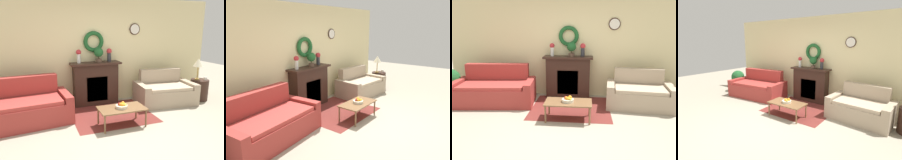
# 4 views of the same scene
# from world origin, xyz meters

# --- Properties ---
(ground_plane) EXTENTS (16.00, 16.00, 0.00)m
(ground_plane) POSITION_xyz_m (0.00, 0.00, 0.00)
(ground_plane) COLOR #9E937F
(floor_rug) EXTENTS (1.80, 1.62, 0.01)m
(floor_rug) POSITION_xyz_m (0.05, 1.34, 0.00)
(floor_rug) COLOR maroon
(floor_rug) RESTS_ON ground_plane
(wall_back) EXTENTS (6.80, 0.17, 2.70)m
(wall_back) POSITION_xyz_m (0.00, 2.36, 1.36)
(wall_back) COLOR beige
(wall_back) RESTS_ON ground_plane
(fireplace) EXTENTS (1.27, 0.41, 1.10)m
(fireplace) POSITION_xyz_m (-0.08, 2.15, 0.56)
(fireplace) COLOR #331E16
(fireplace) RESTS_ON ground_plane
(couch_left) EXTENTS (2.01, 1.16, 0.93)m
(couch_left) POSITION_xyz_m (-1.84, 1.51, 0.32)
(couch_left) COLOR #9E332D
(couch_left) RESTS_ON ground_plane
(loveseat_right) EXTENTS (1.58, 1.05, 0.86)m
(loveseat_right) POSITION_xyz_m (1.65, 1.62, 0.30)
(loveseat_right) COLOR tan
(loveseat_right) RESTS_ON ground_plane
(coffee_table) EXTENTS (0.95, 0.52, 0.38)m
(coffee_table) POSITION_xyz_m (0.05, 0.69, 0.34)
(coffee_table) COLOR brown
(coffee_table) RESTS_ON ground_plane
(fruit_bowl) EXTENTS (0.24, 0.24, 0.12)m
(fruit_bowl) POSITION_xyz_m (0.04, 0.68, 0.43)
(fruit_bowl) COLOR beige
(fruit_bowl) RESTS_ON coffee_table
(side_table_by_loveseat) EXTENTS (0.48, 0.48, 0.57)m
(side_table_by_loveseat) POSITION_xyz_m (2.70, 1.50, 0.28)
(side_table_by_loveseat) COLOR #331E16
(side_table_by_loveseat) RESTS_ON ground_plane
(table_lamp) EXTENTS (0.27, 0.27, 0.58)m
(table_lamp) POSITION_xyz_m (2.64, 1.55, 1.02)
(table_lamp) COLOR #B28E42
(table_lamp) RESTS_ON side_table_by_loveseat
(mug) EXTENTS (0.09, 0.09, 0.08)m
(mug) POSITION_xyz_m (2.80, 1.42, 0.61)
(mug) COLOR silver
(mug) RESTS_ON side_table_by_loveseat
(vase_on_mantel_left) EXTENTS (0.13, 0.13, 0.33)m
(vase_on_mantel_left) POSITION_xyz_m (-0.49, 2.16, 1.29)
(vase_on_mantel_left) COLOR silver
(vase_on_mantel_left) RESTS_ON fireplace
(vase_on_mantel_right) EXTENTS (0.14, 0.14, 0.34)m
(vase_on_mantel_right) POSITION_xyz_m (0.30, 2.16, 1.30)
(vase_on_mantel_right) COLOR #2D2D33
(vase_on_mantel_right) RESTS_ON fireplace
(potted_plant_on_mantel) EXTENTS (0.24, 0.24, 0.37)m
(potted_plant_on_mantel) POSITION_xyz_m (0.01, 2.14, 1.32)
(potted_plant_on_mantel) COLOR brown
(potted_plant_on_mantel) RESTS_ON fireplace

